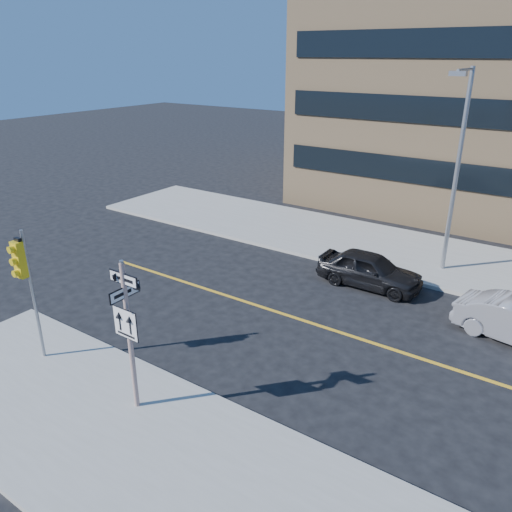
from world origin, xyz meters
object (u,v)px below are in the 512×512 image
Objects in this scene: sign_pole at (128,328)px; traffic_signal at (23,270)px; streetlight_a at (457,160)px; parked_car_a at (370,270)px.

sign_pole reaches higher than traffic_signal.
streetlight_a reaches higher than traffic_signal.
sign_pole is 14.05m from streetlight_a.
streetlight_a is (2.01, 2.87, 4.06)m from parked_car_a.
streetlight_a is at bearing 59.20° from traffic_signal.
traffic_signal is 0.97× the size of parked_car_a.
sign_pole is 1.02× the size of traffic_signal.
parked_car_a is (5.99, 10.55, -2.33)m from traffic_signal.
streetlight_a is at bearing -35.17° from parked_car_a.
traffic_signal is at bearing -120.80° from streetlight_a.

